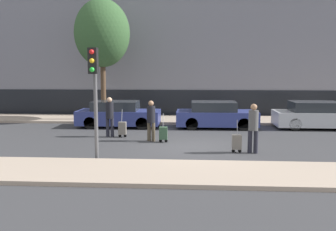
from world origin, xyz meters
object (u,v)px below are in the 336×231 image
object	(u,v)px
parked_car_2	(317,116)
trolley_right	(237,142)
pedestrian_left	(110,114)
parked_car_0	(118,115)
traffic_light	(94,81)
trolley_center	(163,133)
pedestrian_right	(253,125)
pedestrian_center	(151,118)
trolley_left	(122,128)
bare_tree_near_crossing	(102,34)
parked_car_1	(216,115)

from	to	relation	value
parked_car_2	trolley_right	xyz separation A→B (m)	(-4.52, -5.58, -0.26)
parked_car_2	pedestrian_left	xyz separation A→B (m)	(-9.61, -2.89, 0.35)
parked_car_0	traffic_light	world-z (taller)	traffic_light
parked_car_2	trolley_center	world-z (taller)	parked_car_2
trolley_right	traffic_light	world-z (taller)	traffic_light
trolley_center	traffic_light	xyz separation A→B (m)	(-1.90, -3.15, 2.18)
trolley_right	parked_car_0	bearing A→B (deg)	134.22
trolley_center	pedestrian_right	world-z (taller)	pedestrian_right
pedestrian_center	pedestrian_right	size ratio (longest dim) A/B	0.95
pedestrian_left	trolley_left	xyz separation A→B (m)	(0.55, -0.04, -0.59)
bare_tree_near_crossing	parked_car_1	bearing A→B (deg)	-17.38
traffic_light	bare_tree_near_crossing	xyz separation A→B (m)	(-1.86, 8.86, 2.25)
parked_car_2	pedestrian_center	world-z (taller)	pedestrian_center
parked_car_0	parked_car_2	xyz separation A→B (m)	(9.80, 0.16, 0.01)
parked_car_0	trolley_left	world-z (taller)	parked_car_0
parked_car_1	trolley_center	world-z (taller)	parked_car_1
trolley_center	bare_tree_near_crossing	world-z (taller)	bare_tree_near_crossing
pedestrian_left	pedestrian_right	size ratio (longest dim) A/B	0.99
traffic_light	bare_tree_near_crossing	bearing A→B (deg)	101.86
bare_tree_near_crossing	pedestrian_right	bearing A→B (deg)	-46.56
pedestrian_left	trolley_right	world-z (taller)	pedestrian_left
pedestrian_center	parked_car_1	bearing A→B (deg)	-105.67
parked_car_1	traffic_light	bearing A→B (deg)	-121.22
pedestrian_center	bare_tree_near_crossing	xyz separation A→B (m)	(-3.26, 5.50, 3.86)
parked_car_2	parked_car_0	bearing A→B (deg)	-179.08
parked_car_1	parked_car_2	distance (m)	4.92
parked_car_1	trolley_left	xyz separation A→B (m)	(-4.15, -2.81, -0.23)
trolley_center	trolley_right	bearing A→B (deg)	-31.26
pedestrian_left	parked_car_2	bearing A→B (deg)	-158.94
trolley_left	pedestrian_center	distance (m)	1.64
parked_car_1	pedestrian_right	world-z (taller)	pedestrian_right
bare_tree_near_crossing	traffic_light	bearing A→B (deg)	-78.14
parked_car_1	parked_car_2	xyz separation A→B (m)	(4.92, 0.13, 0.01)
pedestrian_left	pedestrian_center	size ratio (longest dim) A/B	1.04
parked_car_2	pedestrian_left	distance (m)	10.05
parked_car_1	trolley_right	bearing A→B (deg)	-85.88
parked_car_1	bare_tree_near_crossing	size ratio (longest dim) A/B	0.61
parked_car_2	bare_tree_near_crossing	bearing A→B (deg)	170.84
pedestrian_left	trolley_right	distance (m)	5.79
parked_car_0	pedestrian_left	bearing A→B (deg)	-86.09
trolley_center	trolley_right	xyz separation A→B (m)	(2.71, -1.64, 0.00)
trolley_left	pedestrian_right	xyz separation A→B (m)	(5.09, -2.70, 0.60)
pedestrian_right	bare_tree_near_crossing	world-z (taller)	bare_tree_near_crossing
parked_car_0	trolley_right	xyz separation A→B (m)	(5.28, -5.43, -0.25)
trolley_right	bare_tree_near_crossing	xyz separation A→B (m)	(-6.47, 7.36, 4.43)
pedestrian_left	parked_car_1	bearing A→B (deg)	-145.21
parked_car_0	trolley_left	xyz separation A→B (m)	(0.74, -2.78, -0.23)
parked_car_1	pedestrian_right	bearing A→B (deg)	-80.32
parked_car_2	traffic_light	world-z (taller)	traffic_light
pedestrian_right	trolley_right	bearing A→B (deg)	-179.94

